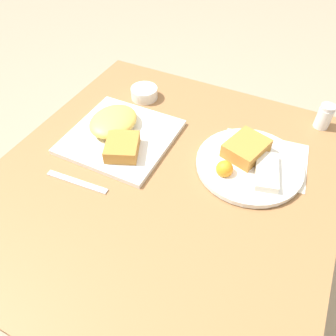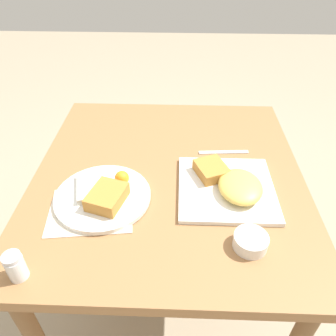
# 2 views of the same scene
# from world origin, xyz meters

# --- Properties ---
(ground_plane) EXTENTS (8.00, 8.00, 0.00)m
(ground_plane) POSITION_xyz_m (0.00, 0.00, 0.00)
(ground_plane) COLOR gray
(dining_table) EXTENTS (0.93, 0.86, 0.73)m
(dining_table) POSITION_xyz_m (0.00, 0.00, 0.64)
(dining_table) COLOR olive
(dining_table) RESTS_ON ground_plane
(menu_card) EXTENTS (0.21, 0.25, 0.00)m
(menu_card) POSITION_xyz_m (-0.18, 0.21, 0.73)
(menu_card) COLOR beige
(menu_card) RESTS_ON dining_table
(plate_square_near) EXTENTS (0.29, 0.29, 0.06)m
(plate_square_near) POSITION_xyz_m (-0.08, -0.19, 0.75)
(plate_square_near) COLOR white
(plate_square_near) RESTS_ON dining_table
(plate_oval_far) EXTENTS (0.28, 0.28, 0.05)m
(plate_oval_far) POSITION_xyz_m (-0.13, 0.19, 0.75)
(plate_oval_far) COLOR white
(plate_oval_far) RESTS_ON menu_card
(sauce_ramekin) EXTENTS (0.09, 0.09, 0.04)m
(sauce_ramekin) POSITION_xyz_m (-0.29, -0.22, 0.75)
(sauce_ramekin) COLOR white
(sauce_ramekin) RESTS_ON dining_table
(salt_shaker) EXTENTS (0.04, 0.04, 0.08)m
(salt_shaker) POSITION_xyz_m (-0.39, 0.33, 0.76)
(salt_shaker) COLOR white
(salt_shaker) RESTS_ON dining_table
(butter_knife) EXTENTS (0.03, 0.17, 0.00)m
(butter_knife) POSITION_xyz_m (0.11, -0.19, 0.73)
(butter_knife) COLOR silver
(butter_knife) RESTS_ON dining_table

